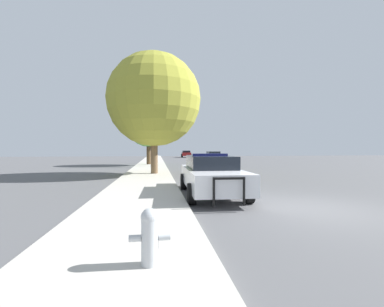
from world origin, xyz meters
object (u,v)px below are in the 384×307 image
(traffic_light, at_px, (165,125))
(car_background_oncoming, at_px, (213,157))
(police_car, at_px, (211,174))
(fire_hydrant, at_px, (150,235))
(tree_sidewalk_near, at_px, (154,100))
(car_background_distant, at_px, (186,154))
(tree_sidewalk_mid, at_px, (149,125))

(traffic_light, relative_size, car_background_oncoming, 1.40)
(police_car, distance_m, car_background_oncoming, 23.41)
(fire_hydrant, bearing_deg, police_car, 70.12)
(fire_hydrant, distance_m, tree_sidewalk_near, 14.17)
(police_car, height_order, car_background_distant, police_car)
(car_background_distant, relative_size, tree_sidewalk_mid, 0.66)
(police_car, xyz_separation_m, traffic_light, (-1.24, 14.79, 3.24))
(fire_hydrant, relative_size, car_background_distant, 0.19)
(fire_hydrant, xyz_separation_m, tree_sidewalk_near, (-0.06, 13.46, 4.41))
(police_car, bearing_deg, traffic_light, -83.69)
(car_background_distant, bearing_deg, tree_sidewalk_mid, -102.18)
(car_background_oncoming, bearing_deg, tree_sidewalk_near, 64.98)
(tree_sidewalk_near, bearing_deg, fire_hydrant, -89.76)
(police_car, relative_size, tree_sidewalk_near, 0.66)
(car_background_oncoming, distance_m, tree_sidewalk_near, 17.46)
(car_background_distant, height_order, tree_sidewalk_near, tree_sidewalk_near)
(tree_sidewalk_near, relative_size, tree_sidewalk_mid, 1.23)
(tree_sidewalk_mid, bearing_deg, car_background_distant, 74.65)
(car_background_distant, bearing_deg, traffic_light, -97.40)
(tree_sidewalk_near, bearing_deg, car_background_distant, 80.07)
(police_car, relative_size, traffic_light, 0.94)
(traffic_light, bearing_deg, tree_sidewalk_near, -97.45)
(car_background_distant, bearing_deg, fire_hydrant, -93.99)
(car_background_oncoming, height_order, tree_sidewalk_mid, tree_sidewalk_mid)
(police_car, relative_size, fire_hydrant, 6.59)
(police_car, xyz_separation_m, car_background_distant, (3.99, 42.88, -0.03))
(police_car, height_order, tree_sidewalk_mid, tree_sidewalk_mid)
(traffic_light, xyz_separation_m, tree_sidewalk_mid, (-1.63, 3.09, 0.23))
(traffic_light, relative_size, car_background_distant, 1.32)
(traffic_light, height_order, tree_sidewalk_mid, tree_sidewalk_mid)
(tree_sidewalk_near, bearing_deg, tree_sidewalk_mid, 93.79)
(car_background_distant, bearing_deg, car_background_oncoming, -83.34)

